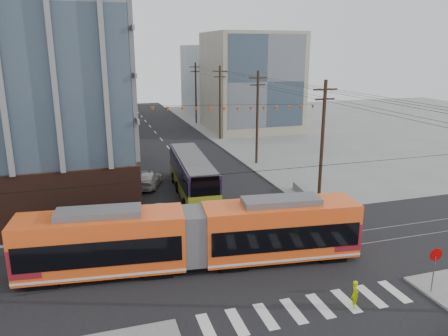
# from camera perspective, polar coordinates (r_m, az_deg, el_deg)

# --- Properties ---
(ground) EXTENTS (160.00, 160.00, 0.00)m
(ground) POSITION_cam_1_polar(r_m,az_deg,el_deg) (27.31, 7.77, -14.42)
(ground) COLOR slate
(bg_bldg_nw_near) EXTENTS (18.00, 16.00, 18.00)m
(bg_bldg_nw_near) POSITION_cam_1_polar(r_m,az_deg,el_deg) (73.73, -22.92, 10.75)
(bg_bldg_nw_near) COLOR #8C99A5
(bg_bldg_nw_near) RESTS_ON ground
(bg_bldg_ne_near) EXTENTS (14.00, 14.00, 16.00)m
(bg_bldg_ne_near) POSITION_cam_1_polar(r_m,az_deg,el_deg) (74.38, 3.51, 11.17)
(bg_bldg_ne_near) COLOR gray
(bg_bldg_ne_near) RESTS_ON ground
(bg_bldg_nw_far) EXTENTS (16.00, 18.00, 20.00)m
(bg_bldg_nw_far) POSITION_cam_1_polar(r_m,az_deg,el_deg) (93.43, -20.09, 12.39)
(bg_bldg_nw_far) COLOR gray
(bg_bldg_nw_far) RESTS_ON ground
(bg_bldg_ne_far) EXTENTS (16.00, 16.00, 14.00)m
(bg_bldg_ne_far) POSITION_cam_1_polar(r_m,az_deg,el_deg) (93.94, 0.24, 11.47)
(bg_bldg_ne_far) COLOR #8C99A5
(bg_bldg_ne_far) RESTS_ON ground
(utility_pole_far) EXTENTS (0.30, 0.30, 11.00)m
(utility_pole_far) POSITION_cam_1_polar(r_m,az_deg,el_deg) (79.99, -3.70, 9.67)
(utility_pole_far) COLOR black
(utility_pole_far) RESTS_ON ground
(streetcar) EXTENTS (21.53, 5.52, 4.11)m
(streetcar) POSITION_cam_1_polar(r_m,az_deg,el_deg) (27.85, -3.95, -8.94)
(streetcar) COLOR #FB561B
(streetcar) RESTS_ON ground
(city_bus) EXTENTS (3.72, 13.20, 3.69)m
(city_bus) POSITION_cam_1_polar(r_m,az_deg,el_deg) (41.73, -4.16, -0.85)
(city_bus) COLOR #221735
(city_bus) RESTS_ON ground
(parked_car_silver) EXTENTS (3.34, 4.93, 1.54)m
(parked_car_silver) POSITION_cam_1_polar(r_m,az_deg,el_deg) (35.27, -8.31, -5.94)
(parked_car_silver) COLOR #B1B1B1
(parked_car_silver) RESTS_ON ground
(parked_car_white) EXTENTS (3.75, 5.44, 1.46)m
(parked_car_white) POSITION_cam_1_polar(r_m,az_deg,el_deg) (44.48, -9.78, -1.51)
(parked_car_white) COLOR silver
(parked_car_white) RESTS_ON ground
(parked_car_grey) EXTENTS (3.17, 5.52, 1.45)m
(parked_car_grey) POSITION_cam_1_polar(r_m,az_deg,el_deg) (45.27, -10.52, -1.25)
(parked_car_grey) COLOR #3C4049
(parked_car_grey) RESTS_ON ground
(pedestrian) EXTENTS (0.51, 0.64, 1.55)m
(pedestrian) POSITION_cam_1_polar(r_m,az_deg,el_deg) (25.38, 16.74, -15.47)
(pedestrian) COLOR #B4DE02
(pedestrian) RESTS_ON ground
(stop_sign) EXTENTS (0.86, 0.86, 2.66)m
(stop_sign) POSITION_cam_1_polar(r_m,az_deg,el_deg) (27.82, 25.69, -12.24)
(stop_sign) COLOR #A80000
(stop_sign) RESTS_ON ground
(jersey_barrier) EXTENTS (1.50, 4.41, 0.86)m
(jersey_barrier) POSITION_cam_1_polar(r_m,az_deg,el_deg) (41.61, 10.35, -3.16)
(jersey_barrier) COLOR gray
(jersey_barrier) RESTS_ON ground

